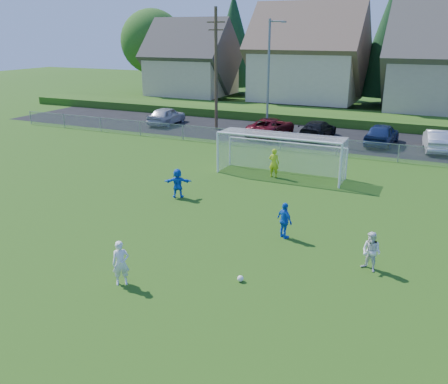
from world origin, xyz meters
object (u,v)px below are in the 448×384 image
(player_white_b, at_px, (371,252))
(car_d, at_px, (318,129))
(player_blue_b, at_px, (178,183))
(car_c, at_px, (271,127))
(player_white_a, at_px, (121,263))
(car_f, at_px, (437,140))
(player_blue_a, at_px, (285,220))
(goalkeeper, at_px, (274,163))
(car_a, at_px, (166,116))
(car_e, at_px, (382,134))
(soccer_ball, at_px, (240,279))
(soccer_goal, at_px, (282,148))

(player_white_b, xyz_separation_m, car_d, (-7.23, 21.18, -0.04))
(player_blue_b, distance_m, car_c, 16.25)
(player_white_a, distance_m, player_white_b, 8.66)
(player_blue_b, xyz_separation_m, car_d, (2.92, 17.16, -0.06))
(player_white_a, xyz_separation_m, player_white_b, (7.41, 4.47, -0.04))
(player_white_b, xyz_separation_m, car_f, (1.55, 20.44, 0.03))
(player_blue_a, xyz_separation_m, car_d, (-3.59, 19.74, -0.07))
(goalkeeper, relative_size, car_a, 0.37)
(player_white_a, height_order, player_white_b, player_white_a)
(car_e, xyz_separation_m, car_f, (3.83, -0.27, -0.05))
(goalkeeper, height_order, car_e, goalkeeper)
(soccer_ball, relative_size, player_blue_b, 0.15)
(soccer_ball, bearing_deg, player_blue_b, 133.31)
(player_white_b, bearing_deg, player_blue_b, -176.42)
(car_d, distance_m, car_f, 8.81)
(car_f, bearing_deg, player_blue_b, 47.56)
(player_white_b, bearing_deg, car_d, 134.01)
(car_c, bearing_deg, player_white_a, 102.72)
(soccer_ball, distance_m, car_c, 23.95)
(soccer_ball, bearing_deg, car_d, 98.04)
(soccer_ball, relative_size, soccer_goal, 0.03)
(car_f, xyz_separation_m, soccer_goal, (-8.16, -10.42, 0.87))
(soccer_ball, bearing_deg, player_blue_a, 86.88)
(soccer_ball, height_order, goalkeeper, goalkeeper)
(car_c, distance_m, car_e, 8.59)
(car_c, xyz_separation_m, soccer_goal, (4.24, -10.22, 0.88))
(soccer_ball, distance_m, car_d, 24.08)
(player_blue_b, bearing_deg, car_a, -81.56)
(car_a, bearing_deg, car_d, 178.83)
(goalkeeper, bearing_deg, soccer_goal, -111.54)
(car_f, relative_size, soccer_goal, 0.62)
(player_blue_a, bearing_deg, car_a, -12.94)
(car_d, relative_size, car_e, 1.00)
(car_a, bearing_deg, player_blue_b, 121.60)
(player_white_b, height_order, player_blue_a, player_blue_a)
(goalkeeper, relative_size, car_e, 0.36)
(car_d, relative_size, car_f, 1.03)
(car_c, height_order, soccer_goal, soccer_goal)
(player_blue_b, bearing_deg, player_white_b, 133.92)
(car_a, bearing_deg, soccer_goal, 141.45)
(player_blue_b, xyz_separation_m, car_e, (7.87, 16.70, 0.06))
(goalkeeper, bearing_deg, car_a, -38.66)
(soccer_goal, bearing_deg, car_c, 112.53)
(car_d, bearing_deg, player_white_a, 93.59)
(player_white_a, height_order, player_blue_b, player_white_a)
(goalkeeper, bearing_deg, player_white_a, 88.18)
(goalkeeper, relative_size, car_f, 0.37)
(goalkeeper, distance_m, car_f, 13.86)
(player_blue_b, distance_m, car_d, 17.41)
(car_e, bearing_deg, player_blue_b, 69.19)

